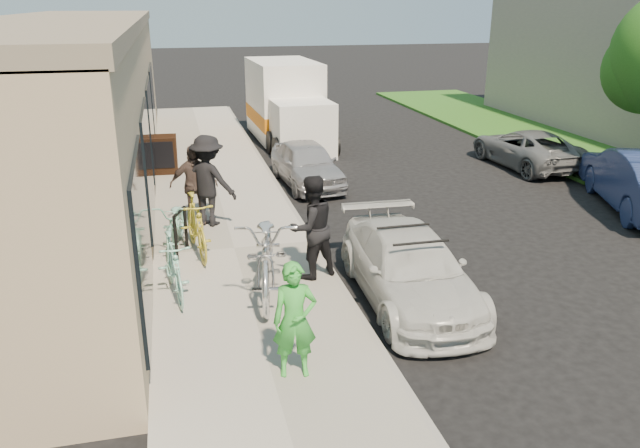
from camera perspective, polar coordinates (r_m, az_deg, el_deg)
ground at (r=9.77m, az=6.01°, el=-8.37°), size 120.00×120.00×0.00m
sidewalk at (r=12.01m, az=-7.83°, el=-2.50°), size 3.00×34.00×0.15m
curb at (r=12.24m, az=-0.60°, el=-1.92°), size 0.12×34.00×0.13m
storefront at (r=16.42m, az=-21.59°, el=9.77°), size 3.60×20.00×4.22m
bike_rack at (r=11.66m, az=-12.65°, el=-0.37°), size 0.26×0.58×0.86m
sandwich_board at (r=17.30m, az=-14.03°, el=6.13°), size 0.68×0.69×1.05m
sedan_white at (r=10.08m, az=8.14°, el=-3.98°), size 1.72×3.94×1.17m
sedan_silver at (r=16.34m, az=-1.22°, el=5.54°), size 1.59×3.46×1.15m
moving_truck at (r=21.52m, az=-3.03°, el=10.63°), size 2.21×5.50×2.67m
far_car_gray at (r=19.22m, az=18.38°, el=6.60°), size 1.97×3.98×1.08m
tandem_bike at (r=9.92m, az=-4.78°, el=-2.52°), size 1.34×2.73×1.37m
woman_rider at (r=7.72m, az=-2.33°, el=-8.78°), size 0.59×0.42×1.50m
man_standing at (r=10.37m, az=-0.81°, el=-0.28°), size 1.04×0.93×1.77m
cruiser_bike_a at (r=10.08m, az=-13.25°, el=-3.83°), size 0.67×1.69×0.99m
cruiser_bike_b at (r=12.02m, az=-13.04°, el=-0.00°), size 0.91×1.90×0.96m
cruiser_bike_c at (r=11.63m, az=-11.26°, el=-0.16°), size 0.74×1.88×1.10m
bystander_a at (r=13.04m, az=-10.20°, el=3.92°), size 1.40×1.29×1.89m
bystander_b at (r=13.19m, az=-11.47°, el=3.52°), size 0.99×0.43×1.68m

